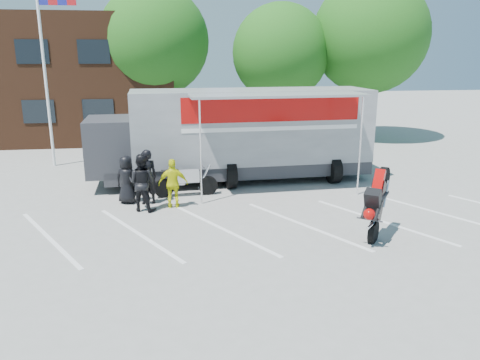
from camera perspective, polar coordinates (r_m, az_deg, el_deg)
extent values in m
plane|color=gray|center=(12.61, -2.51, -7.67)|extent=(100.00, 100.00, 0.00)
cube|color=white|center=(13.53, -2.94, -6.02)|extent=(18.09, 13.33, 0.01)
cube|color=#4D2A18|center=(30.92, -25.37, 11.12)|extent=(18.00, 8.00, 7.00)
cylinder|color=white|center=(22.26, -22.66, 11.70)|extent=(0.12, 0.12, 8.00)
cylinder|color=#382314|center=(27.78, -10.04, 8.13)|extent=(0.50, 0.50, 3.24)
sphere|color=#1F5515|center=(27.60, -10.43, 16.31)|extent=(6.12, 6.12, 6.12)
cylinder|color=#382314|center=(27.48, 4.80, 7.85)|extent=(0.50, 0.50, 2.88)
sphere|color=#1F5515|center=(27.27, 4.96, 15.21)|extent=(5.44, 5.44, 5.44)
cylinder|color=#382314|center=(28.52, 14.98, 8.21)|extent=(0.50, 0.50, 3.42)
sphere|color=#1F5515|center=(28.36, 15.58, 16.61)|extent=(6.46, 6.46, 6.46)
imported|color=black|center=(16.10, -13.64, 0.04)|extent=(0.94, 0.79, 1.63)
imported|color=black|center=(15.85, -11.28, 0.38)|extent=(0.76, 0.58, 1.86)
imported|color=black|center=(15.19, -11.88, -0.30)|extent=(1.11, 1.01, 1.86)
imported|color=#DFE30B|center=(15.33, -8.15, -0.44)|extent=(0.97, 0.44, 1.62)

